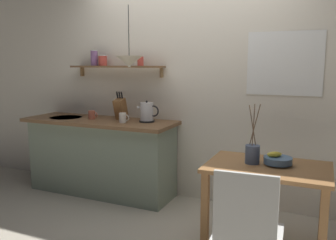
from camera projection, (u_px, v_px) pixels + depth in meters
ground_plane at (167, 217)px, 3.57m from camera, size 14.00×14.00×0.00m
back_wall at (208, 80)px, 3.86m from camera, size 6.80×0.11×2.70m
kitchen_counter at (101, 156)px, 4.19m from camera, size 1.83×0.63×0.89m
wall_shelf at (112, 64)px, 4.14m from camera, size 1.20×0.20×0.32m
dining_table at (267, 180)px, 2.85m from camera, size 0.96×0.66×0.72m
dining_chair_near at (247, 230)px, 2.20m from camera, size 0.45×0.45×0.91m
fruit_bowl at (277, 160)px, 2.84m from camera, size 0.22×0.22×0.11m
twig_vase at (252, 153)px, 2.88m from camera, size 0.12×0.12×0.49m
electric_kettle at (147, 112)px, 3.91m from camera, size 0.26×0.17×0.24m
knife_block at (121, 108)px, 4.08m from camera, size 0.11×0.18×0.33m
coffee_mug_by_sink at (92, 115)px, 4.13m from camera, size 0.12×0.08×0.10m
coffee_mug_spare at (123, 118)px, 3.87m from camera, size 0.12×0.08×0.11m
pendant_lamp at (129, 61)px, 3.67m from camera, size 0.28×0.28×0.63m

